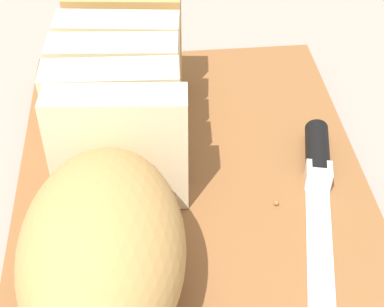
% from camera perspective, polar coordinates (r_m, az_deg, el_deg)
% --- Properties ---
extents(ground_plane, '(3.00, 3.00, 0.00)m').
position_cam_1_polar(ground_plane, '(0.54, -0.00, -4.08)').
color(ground_plane, gray).
extents(cutting_board, '(0.43, 0.33, 0.02)m').
position_cam_1_polar(cutting_board, '(0.53, -0.00, -3.25)').
color(cutting_board, brown).
rests_on(cutting_board, ground_plane).
extents(bread_loaf, '(0.37, 0.16, 0.11)m').
position_cam_1_polar(bread_loaf, '(0.46, -7.88, -1.12)').
color(bread_loaf, tan).
rests_on(bread_loaf, cutting_board).
extents(bread_knife, '(0.26, 0.09, 0.02)m').
position_cam_1_polar(bread_knife, '(0.52, 12.35, -2.59)').
color(bread_knife, silver).
rests_on(bread_knife, cutting_board).
extents(crumb_near_knife, '(0.00, 0.00, 0.00)m').
position_cam_1_polar(crumb_near_knife, '(0.50, 8.32, -4.86)').
color(crumb_near_knife, '#996633').
rests_on(crumb_near_knife, cutting_board).
extents(crumb_near_loaf, '(0.00, 0.00, 0.00)m').
position_cam_1_polar(crumb_near_loaf, '(0.46, -4.60, -10.39)').
color(crumb_near_loaf, '#996633').
rests_on(crumb_near_loaf, cutting_board).
extents(crumb_stray_left, '(0.00, 0.00, 0.00)m').
position_cam_1_polar(crumb_stray_left, '(0.54, -0.25, 0.28)').
color(crumb_stray_left, '#996633').
rests_on(crumb_stray_left, cutting_board).
extents(crumb_stray_right, '(0.01, 0.01, 0.01)m').
position_cam_1_polar(crumb_stray_right, '(0.55, -0.11, 0.76)').
color(crumb_stray_right, '#996633').
rests_on(crumb_stray_right, cutting_board).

